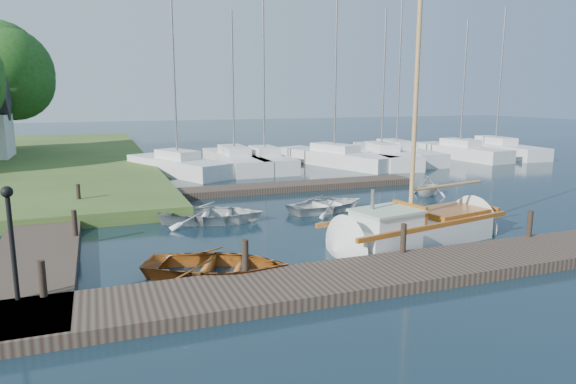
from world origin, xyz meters
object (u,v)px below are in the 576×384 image
object	(u,v)px
tender_d	(429,184)
marina_boat_2	(264,160)
tender_c	(328,202)
dinghy	(216,261)
tender_a	(212,211)
marina_boat_4	(381,155)
mooring_post_4	(75,223)
tree_7	(5,72)
lamp_post	(10,228)
marina_boat_3	(334,156)
mooring_post_1	(245,256)
marina_boat_6	(460,151)
mooring_post_0	(42,279)
marina_boat_7	(495,148)
marina_boat_0	(178,164)
sailboat	(418,231)
mooring_post_2	(403,238)
mooring_post_5	(78,194)
marina_boat_1	(234,159)
mooring_post_3	(530,224)
marina_boat_5	(396,152)

from	to	relation	value
tender_d	marina_boat_2	bearing A→B (deg)	-6.00
tender_c	dinghy	bearing A→B (deg)	124.14
tender_a	marina_boat_4	bearing A→B (deg)	-30.79
mooring_post_4	tree_7	world-z (taller)	tree_7
lamp_post	marina_boat_2	size ratio (longest dim) A/B	0.22
tree_7	tender_d	bearing A→B (deg)	-49.25
marina_boat_3	tree_7	distance (m)	24.50
mooring_post_1	marina_boat_6	size ratio (longest dim) A/B	0.08
mooring_post_0	marina_boat_2	world-z (taller)	marina_boat_2
marina_boat_7	tender_d	bearing A→B (deg)	133.28
tender_a	mooring_post_4	bearing A→B (deg)	126.25
tender_a	tender_d	distance (m)	10.54
marina_boat_0	marina_boat_6	distance (m)	20.59
mooring_post_0	sailboat	size ratio (longest dim) A/B	0.08
marina_boat_0	tender_d	bearing A→B (deg)	-162.40
sailboat	marina_boat_6	bearing A→B (deg)	36.88
marina_boat_0	marina_boat_3	world-z (taller)	marina_boat_3
mooring_post_0	tender_a	world-z (taller)	mooring_post_0
marina_boat_4	mooring_post_2	bearing A→B (deg)	160.81
tender_a	mooring_post_1	bearing A→B (deg)	-166.03
lamp_post	mooring_post_4	bearing A→B (deg)	78.69
mooring_post_4	marina_boat_0	xyz separation A→B (m)	(5.21, 13.60, -0.12)
mooring_post_0	tree_7	xyz separation A→B (m)	(-4.50, 31.05, 5.50)
mooring_post_0	mooring_post_4	size ratio (longest dim) A/B	1.00
mooring_post_4	dinghy	world-z (taller)	mooring_post_4
tree_7	tender_a	bearing A→B (deg)	-68.79
mooring_post_0	mooring_post_5	size ratio (longest dim) A/B	1.00
mooring_post_1	marina_boat_7	bearing A→B (deg)	37.57
tree_7	mooring_post_0	bearing A→B (deg)	-81.76
tender_a	marina_boat_1	size ratio (longest dim) A/B	0.39
tree_7	mooring_post_4	bearing A→B (deg)	-79.14
marina_boat_2	marina_boat_7	world-z (taller)	marina_boat_2
mooring_post_3	tender_d	world-z (taller)	mooring_post_3
marina_boat_4	marina_boat_6	bearing A→B (deg)	-75.34
marina_boat_4	marina_boat_5	distance (m)	2.41
tree_7	mooring_post_3	bearing A→B (deg)	-59.90
marina_boat_3	marina_boat_4	world-z (taller)	marina_boat_3
sailboat	dinghy	bearing A→B (deg)	176.10
marina_boat_1	marina_boat_5	bearing A→B (deg)	-89.99
dinghy	marina_boat_7	world-z (taller)	marina_boat_7
dinghy	marina_boat_4	xyz separation A→B (m)	(15.40, 17.74, 0.18)
mooring_post_4	tender_d	world-z (taller)	mooring_post_4
marina_boat_1	marina_boat_7	bearing A→B (deg)	-90.25
mooring_post_1	marina_boat_4	world-z (taller)	marina_boat_4
dinghy	tender_c	xyz separation A→B (m)	(5.85, 5.84, -0.04)
tender_c	marina_boat_5	size ratio (longest dim) A/B	0.28
marina_boat_1	marina_boat_7	size ratio (longest dim) A/B	0.88
lamp_post	sailboat	bearing A→B (deg)	8.28
sailboat	marina_boat_4	world-z (taller)	marina_boat_4
mooring_post_2	marina_boat_4	bearing A→B (deg)	60.79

